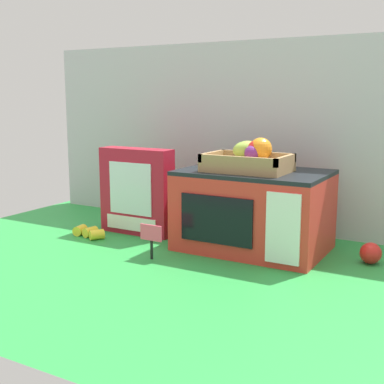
{
  "coord_description": "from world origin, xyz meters",
  "views": [
    {
      "loc": [
        0.72,
        -1.42,
        0.45
      ],
      "look_at": [
        -0.06,
        -0.03,
        0.16
      ],
      "focal_mm": 48.27,
      "sensor_mm": 36.0,
      "label": 1
    }
  ],
  "objects_px": {
    "loose_toy_banana": "(89,232)",
    "food_groups_crate": "(250,159)",
    "toy_microwave": "(253,210)",
    "cookie_set_box": "(137,191)",
    "loose_toy_apple": "(371,253)",
    "price_sign": "(151,236)"
  },
  "relations": [
    {
      "from": "toy_microwave",
      "to": "loose_toy_banana",
      "type": "xyz_separation_m",
      "value": [
        -0.52,
        -0.14,
        -0.1
      ]
    },
    {
      "from": "cookie_set_box",
      "to": "food_groups_crate",
      "type": "bearing_deg",
      "value": 2.33
    },
    {
      "from": "loose_toy_apple",
      "to": "food_groups_crate",
      "type": "bearing_deg",
      "value": -174.49
    },
    {
      "from": "cookie_set_box",
      "to": "price_sign",
      "type": "bearing_deg",
      "value": -46.85
    },
    {
      "from": "food_groups_crate",
      "to": "price_sign",
      "type": "distance_m",
      "value": 0.37
    },
    {
      "from": "toy_microwave",
      "to": "loose_toy_apple",
      "type": "distance_m",
      "value": 0.35
    },
    {
      "from": "price_sign",
      "to": "loose_toy_banana",
      "type": "distance_m",
      "value": 0.33
    },
    {
      "from": "loose_toy_apple",
      "to": "loose_toy_banana",
      "type": "bearing_deg",
      "value": -168.77
    },
    {
      "from": "toy_microwave",
      "to": "price_sign",
      "type": "distance_m",
      "value": 0.32
    },
    {
      "from": "toy_microwave",
      "to": "food_groups_crate",
      "type": "bearing_deg",
      "value": -152.97
    },
    {
      "from": "loose_toy_banana",
      "to": "loose_toy_apple",
      "type": "height_order",
      "value": "loose_toy_apple"
    },
    {
      "from": "food_groups_crate",
      "to": "loose_toy_apple",
      "type": "height_order",
      "value": "food_groups_crate"
    },
    {
      "from": "loose_toy_banana",
      "to": "loose_toy_apple",
      "type": "distance_m",
      "value": 0.87
    },
    {
      "from": "price_sign",
      "to": "loose_toy_banana",
      "type": "height_order",
      "value": "price_sign"
    },
    {
      "from": "toy_microwave",
      "to": "cookie_set_box",
      "type": "distance_m",
      "value": 0.41
    },
    {
      "from": "loose_toy_apple",
      "to": "toy_microwave",
      "type": "bearing_deg",
      "value": -175.21
    },
    {
      "from": "food_groups_crate",
      "to": "toy_microwave",
      "type": "bearing_deg",
      "value": 27.03
    },
    {
      "from": "loose_toy_banana",
      "to": "food_groups_crate",
      "type": "bearing_deg",
      "value": 15.03
    },
    {
      "from": "toy_microwave",
      "to": "loose_toy_apple",
      "type": "height_order",
      "value": "toy_microwave"
    },
    {
      "from": "food_groups_crate",
      "to": "cookie_set_box",
      "type": "distance_m",
      "value": 0.42
    },
    {
      "from": "toy_microwave",
      "to": "loose_toy_apple",
      "type": "xyz_separation_m",
      "value": [
        0.34,
        0.03,
        -0.09
      ]
    },
    {
      "from": "food_groups_crate",
      "to": "loose_toy_apple",
      "type": "relative_size",
      "value": 4.06
    }
  ]
}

